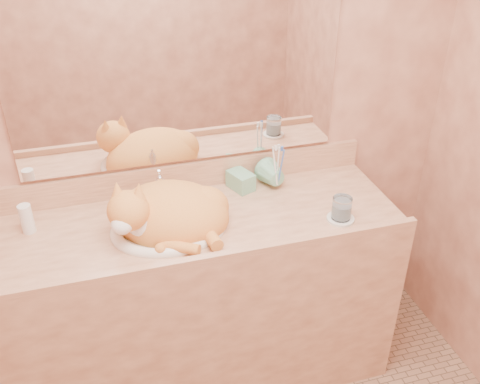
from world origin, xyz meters
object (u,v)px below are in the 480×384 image
object	(u,v)px
cat	(166,211)
water_glass	(342,208)
soap_dispenser	(249,176)
toothbrush_cup	(278,180)
sink_basin	(168,214)
vanity_counter	(203,301)

from	to	relation	value
cat	water_glass	size ratio (longest dim) A/B	4.97
soap_dispenser	toothbrush_cup	bearing A→B (deg)	-27.02
sink_basin	cat	size ratio (longest dim) A/B	0.98
cat	soap_dispenser	size ratio (longest dim) A/B	2.57
sink_basin	toothbrush_cup	bearing A→B (deg)	28.42
vanity_counter	soap_dispenser	world-z (taller)	soap_dispenser
toothbrush_cup	water_glass	size ratio (longest dim) A/B	1.27
soap_dispenser	vanity_counter	bearing A→B (deg)	-173.01
toothbrush_cup	sink_basin	bearing A→B (deg)	-163.48
cat	toothbrush_cup	xyz separation A→B (m)	(0.50, 0.14, -0.02)
soap_dispenser	water_glass	bearing A→B (deg)	-66.54
vanity_counter	soap_dispenser	bearing A→B (deg)	28.90
soap_dispenser	cat	bearing A→B (deg)	179.89
sink_basin	toothbrush_cup	xyz separation A→B (m)	(0.49, 0.15, -0.02)
soap_dispenser	water_glass	size ratio (longest dim) A/B	1.93
sink_basin	water_glass	xyz separation A→B (m)	(0.66, -0.13, -0.01)
cat	water_glass	bearing A→B (deg)	9.96
sink_basin	vanity_counter	bearing A→B (deg)	21.21
cat	soap_dispenser	world-z (taller)	cat
cat	sink_basin	bearing A→B (deg)	-24.27
toothbrush_cup	water_glass	distance (m)	0.32
water_glass	cat	bearing A→B (deg)	168.57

